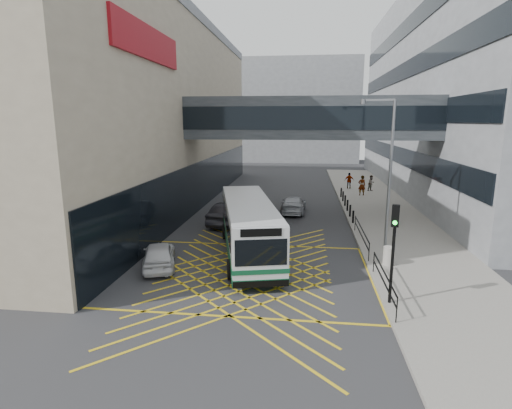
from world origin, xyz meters
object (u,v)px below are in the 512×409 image
at_px(bus, 249,226).
at_px(car_white, 159,254).
at_px(pedestrian_a, 362,185).
at_px(pedestrian_b, 371,183).
at_px(litter_bin, 389,256).
at_px(street_lamp, 387,166).
at_px(pedestrian_c, 349,181).
at_px(traffic_light, 394,240).
at_px(car_dark, 231,213).
at_px(car_silver, 293,204).

xyz_separation_m(bus, car_white, (-4.22, -2.64, -0.94)).
height_order(car_white, pedestrian_a, pedestrian_a).
bearing_deg(pedestrian_b, litter_bin, -132.34).
xyz_separation_m(street_lamp, pedestrian_c, (0.31, 20.83, -3.88)).
height_order(traffic_light, litter_bin, traffic_light).
bearing_deg(car_dark, bus, 122.46).
distance_m(bus, pedestrian_a, 20.19).
bearing_deg(litter_bin, traffic_light, -100.41).
distance_m(bus, pedestrian_c, 23.51).
xyz_separation_m(car_silver, pedestrian_a, (6.42, 7.70, 0.42)).
relative_size(bus, pedestrian_b, 6.83).
bearing_deg(litter_bin, street_lamp, 86.82).
bearing_deg(car_white, car_silver, -133.98).
distance_m(car_white, car_silver, 14.66).
xyz_separation_m(car_white, pedestrian_c, (12.02, 24.81, 0.34)).
bearing_deg(car_white, car_dark, -121.07).
bearing_deg(car_dark, pedestrian_c, -108.69).
bearing_deg(pedestrian_c, street_lamp, 93.45).
bearing_deg(car_silver, bus, 81.17).
bearing_deg(litter_bin, car_dark, 141.39).
bearing_deg(pedestrian_b, car_white, -156.63).
xyz_separation_m(car_dark, traffic_light, (8.67, -12.13, 2.00)).
relative_size(car_dark, pedestrian_a, 2.63).
distance_m(car_dark, traffic_light, 15.04).
height_order(pedestrian_a, pedestrian_b, pedestrian_a).
relative_size(car_silver, pedestrian_c, 2.71).
distance_m(bus, street_lamp, 8.28).
distance_m(car_white, car_dark, 9.16).
distance_m(car_dark, street_lamp, 11.60).
bearing_deg(pedestrian_a, car_white, 49.83).
height_order(car_silver, street_lamp, street_lamp).
relative_size(traffic_light, pedestrian_a, 2.09).
height_order(litter_bin, pedestrian_c, pedestrian_c).
relative_size(street_lamp, pedestrian_a, 4.27).
height_order(pedestrian_a, pedestrian_c, pedestrian_a).
bearing_deg(street_lamp, litter_bin, -76.17).
distance_m(pedestrian_a, pedestrian_c, 3.99).
bearing_deg(street_lamp, car_dark, 169.85).
bearing_deg(pedestrian_a, pedestrian_c, -87.21).
bearing_deg(car_white, pedestrian_b, -139.06).
xyz_separation_m(street_lamp, pedestrian_a, (1.11, 16.92, -3.76)).
bearing_deg(pedestrian_c, pedestrian_b, 155.03).
bearing_deg(car_silver, car_white, 66.97).
relative_size(bus, traffic_light, 2.71).
relative_size(car_white, litter_bin, 4.51).
xyz_separation_m(car_dark, street_lamp, (9.66, -4.95, 4.09)).
height_order(bus, pedestrian_b, bus).
distance_m(litter_bin, pedestrian_b, 22.43).
bearing_deg(pedestrian_a, bus, 56.13).
xyz_separation_m(bus, litter_bin, (7.34, -1.31, -0.99)).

